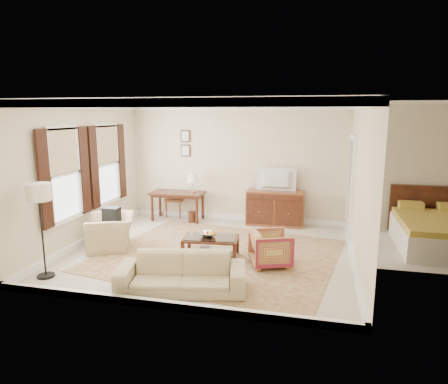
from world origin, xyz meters
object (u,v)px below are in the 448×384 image
at_px(striped_armchair, 271,247).
at_px(club_armchair, 111,226).
at_px(tv, 276,172).
at_px(sofa, 181,267).
at_px(sideboard, 275,208).
at_px(writing_desk, 178,196).
at_px(coffee_table, 211,242).

bearing_deg(striped_armchair, club_armchair, 65.36).
bearing_deg(tv, sofa, 76.33).
height_order(sideboard, tv, tv).
xyz_separation_m(writing_desk, sideboard, (2.47, 0.14, -0.20)).
bearing_deg(sofa, coffee_table, 75.72).
relative_size(striped_armchair, sofa, 0.36).
bearing_deg(striped_armchair, writing_desk, 25.59).
xyz_separation_m(coffee_table, striped_armchair, (1.14, -0.09, 0.02)).
bearing_deg(sofa, tv, 64.56).
relative_size(sideboard, coffee_table, 1.30).
bearing_deg(coffee_table, sideboard, 70.55).
bearing_deg(sofa, writing_desk, 98.99).
relative_size(writing_desk, tv, 1.47).
height_order(writing_desk, coffee_table, writing_desk).
xyz_separation_m(sideboard, club_armchair, (-3.05, -2.48, 0.02)).
bearing_deg(tv, club_armchair, 38.88).
distance_m(tv, sofa, 4.26).
bearing_deg(sofa, sideboard, 64.63).
relative_size(tv, coffee_table, 0.85).
bearing_deg(sideboard, coffee_table, -109.45).
xyz_separation_m(tv, club_armchair, (-3.05, -2.46, -0.86)).
height_order(tv, coffee_table, tv).
xyz_separation_m(writing_desk, striped_armchair, (2.69, -2.56, -0.27)).
relative_size(writing_desk, sideboard, 0.97).
relative_size(writing_desk, coffee_table, 1.26).
distance_m(coffee_table, sofa, 1.46).
distance_m(sideboard, striped_armchair, 2.71).
bearing_deg(club_armchair, striped_armchair, 61.59).
distance_m(striped_armchair, club_armchair, 3.28).
distance_m(tv, striped_armchair, 2.85).
xyz_separation_m(writing_desk, tv, (2.47, 0.12, 0.69)).
height_order(writing_desk, sideboard, sideboard).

